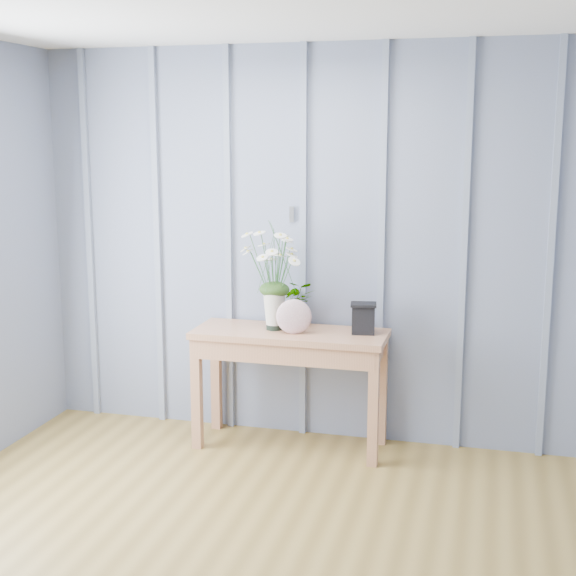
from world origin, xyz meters
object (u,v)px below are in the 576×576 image
(sideboard, at_px, (290,349))
(felt_disc_vessel, at_px, (294,317))
(carved_box, at_px, (363,318))
(daisy_vase, at_px, (274,264))

(sideboard, bearing_deg, felt_disc_vessel, -58.63)
(felt_disc_vessel, relative_size, carved_box, 1.14)
(sideboard, distance_m, felt_disc_vessel, 0.24)
(daisy_vase, bearing_deg, felt_disc_vessel, -29.78)
(daisy_vase, xyz_separation_m, felt_disc_vessel, (0.15, -0.08, -0.30))
(daisy_vase, distance_m, carved_box, 0.64)
(felt_disc_vessel, bearing_deg, daisy_vase, 137.16)
(sideboard, relative_size, carved_box, 6.31)
(sideboard, bearing_deg, carved_box, 6.11)
(sideboard, bearing_deg, daisy_vase, 171.82)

